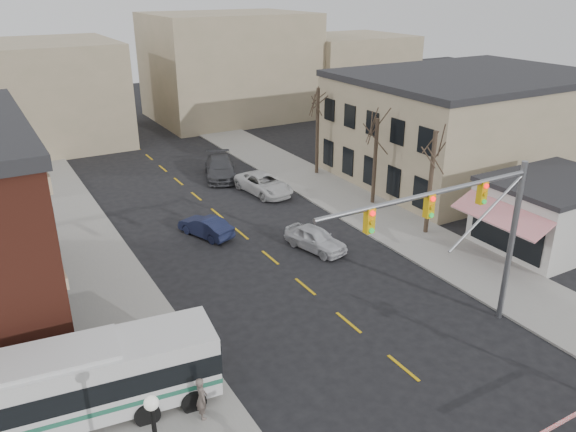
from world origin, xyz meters
The scene contains 17 objects.
ground centered at (0.00, 0.00, 0.00)m, with size 160.00×160.00×0.00m, color black.
sidewalk_west centered at (-9.50, 20.00, 0.06)m, with size 5.00×60.00×0.12m, color gray.
sidewalk_east centered at (9.50, 20.00, 0.06)m, with size 5.00×60.00×0.12m, color gray.
tan_building centered at (22.00, 20.00, 4.26)m, with size 20.30×15.30×8.50m.
awning_shop centered at (15.97, 7.00, 2.16)m, with size 9.74×6.20×4.30m.
tree_east_a centered at (10.50, 12.00, 3.50)m, with size 0.28×0.28×6.75m.
tree_east_b centered at (10.80, 18.00, 3.27)m, with size 0.28×0.28×6.30m.
tree_east_c centered at (11.00, 26.00, 3.72)m, with size 0.28×0.28×7.20m.
transit_bus centered at (-13.19, 5.80, 1.71)m, with size 11.93×3.96×3.01m.
traffic_signal_mast centered at (3.74, 2.71, 5.80)m, with size 11.10×0.30×8.00m.
street_lamp centered at (-11.10, 0.52, 3.13)m, with size 0.44×0.44×4.19m.
car_a centered at (2.96, 13.63, 0.72)m, with size 1.71×4.25×1.45m, color silver.
car_b centered at (-2.12, 18.83, 0.66)m, with size 1.40×4.01×1.32m, color #161B37.
car_c centered at (4.86, 24.03, 0.75)m, with size 2.50×5.43×1.51m, color silver.
car_d centered at (3.45, 29.23, 0.85)m, with size 2.37×5.83×1.69m, color #3A3A3F.
pedestrian_near centered at (-8.57, 3.46, 1.00)m, with size 0.64×0.42×1.75m, color #665951.
pedestrian_far centered at (-11.23, 7.96, 0.88)m, with size 0.74×0.58×1.52m, color navy.
Camera 1 is at (-14.09, -12.51, 15.28)m, focal length 35.00 mm.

